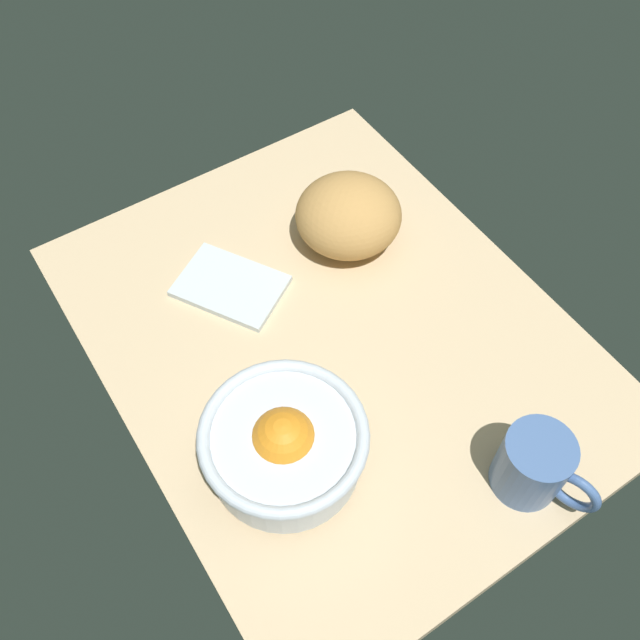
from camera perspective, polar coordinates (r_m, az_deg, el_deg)
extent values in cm
cube|color=#D1B38A|center=(100.29, 0.96, -1.59)|extent=(76.79, 60.75, 3.00)
cylinder|color=silver|center=(89.14, -2.79, -11.47)|extent=(8.30, 8.30, 1.55)
cylinder|color=silver|center=(85.20, -2.91, -10.34)|extent=(18.60, 18.60, 7.04)
torus|color=silver|center=(82.01, -3.01, -9.34)|extent=(20.20, 20.20, 1.60)
sphere|color=orange|center=(83.54, -2.87, -10.17)|extent=(7.24, 7.24, 7.24)
sphere|color=orange|center=(83.58, -2.96, -9.84)|extent=(8.17, 8.17, 8.17)
sphere|color=orange|center=(83.61, -2.96, -9.85)|extent=(8.02, 8.02, 8.02)
sphere|color=orange|center=(83.61, -2.96, -9.85)|extent=(7.98, 7.98, 7.98)
ellipsoid|color=tan|center=(105.58, 2.33, 8.51)|extent=(21.30, 21.56, 11.05)
cube|color=silver|center=(104.12, -7.31, 2.77)|extent=(18.47, 16.90, 1.01)
cylinder|color=#4868A1|center=(88.20, 16.90, -11.18)|extent=(8.41, 8.41, 9.62)
torus|color=#4868A1|center=(88.33, 19.96, -13.00)|extent=(6.63, 3.20, 6.58)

